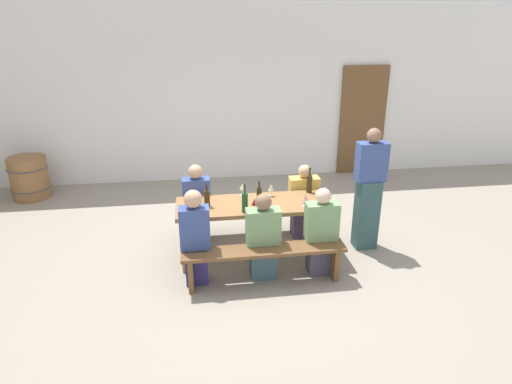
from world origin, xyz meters
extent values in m
plane|color=gray|center=(0.00, 0.00, 0.00)|extent=(24.00, 24.00, 0.00)
cube|color=white|center=(0.00, 3.23, 1.60)|extent=(14.00, 0.20, 3.20)
cube|color=brown|center=(2.55, 3.09, 1.05)|extent=(0.90, 0.06, 2.10)
cube|color=olive|center=(0.00, 0.00, 0.72)|extent=(2.00, 0.70, 0.05)
cylinder|color=olive|center=(-0.92, -0.29, 0.35)|extent=(0.07, 0.07, 0.70)
cylinder|color=olive|center=(0.92, -0.29, 0.35)|extent=(0.07, 0.07, 0.70)
cylinder|color=olive|center=(-0.92, 0.29, 0.35)|extent=(0.07, 0.07, 0.70)
cylinder|color=olive|center=(0.92, 0.29, 0.35)|extent=(0.07, 0.07, 0.70)
cube|color=brown|center=(0.00, -0.65, 0.43)|extent=(1.90, 0.30, 0.04)
cube|color=brown|center=(-0.85, -0.65, 0.21)|extent=(0.06, 0.24, 0.41)
cube|color=brown|center=(0.85, -0.65, 0.21)|extent=(0.06, 0.24, 0.41)
cube|color=brown|center=(0.00, 0.65, 0.43)|extent=(1.90, 0.30, 0.04)
cube|color=brown|center=(-0.85, 0.65, 0.21)|extent=(0.06, 0.24, 0.41)
cube|color=brown|center=(0.85, 0.65, 0.21)|extent=(0.06, 0.24, 0.41)
cylinder|color=#332814|center=(0.76, 0.27, 0.87)|extent=(0.08, 0.08, 0.24)
cylinder|color=#332814|center=(0.76, 0.27, 1.03)|extent=(0.03, 0.03, 0.09)
cylinder|color=black|center=(0.76, 0.27, 1.09)|extent=(0.03, 0.03, 0.01)
cylinder|color=#332814|center=(-0.61, -0.01, 0.85)|extent=(0.07, 0.07, 0.20)
cylinder|color=#332814|center=(-0.61, -0.01, 0.99)|extent=(0.03, 0.03, 0.07)
cylinder|color=black|center=(-0.61, -0.01, 1.03)|extent=(0.03, 0.03, 0.01)
cylinder|color=#332814|center=(0.02, -0.12, 0.87)|extent=(0.07, 0.07, 0.25)
cylinder|color=#332814|center=(0.02, -0.12, 1.04)|extent=(0.02, 0.02, 0.07)
cylinder|color=black|center=(0.02, -0.12, 1.08)|extent=(0.03, 0.03, 0.01)
cylinder|color=#194723|center=(-0.17, -0.26, 0.87)|extent=(0.07, 0.07, 0.24)
cylinder|color=#194723|center=(-0.17, -0.26, 1.04)|extent=(0.03, 0.03, 0.10)
cylinder|color=black|center=(-0.17, -0.26, 1.09)|extent=(0.03, 0.03, 0.01)
cylinder|color=silver|center=(0.58, -0.20, 0.75)|extent=(0.06, 0.06, 0.01)
cylinder|color=silver|center=(0.58, -0.20, 0.79)|extent=(0.01, 0.01, 0.07)
cone|color=#D18C93|center=(0.58, -0.20, 0.87)|extent=(0.08, 0.08, 0.09)
cylinder|color=silver|center=(0.91, 0.04, 0.75)|extent=(0.06, 0.06, 0.01)
cylinder|color=silver|center=(0.91, 0.04, 0.79)|extent=(0.01, 0.01, 0.07)
cone|color=#D18C93|center=(0.91, 0.04, 0.88)|extent=(0.07, 0.07, 0.09)
cylinder|color=silver|center=(-0.14, 0.27, 0.75)|extent=(0.06, 0.06, 0.01)
cylinder|color=silver|center=(-0.14, 0.27, 0.80)|extent=(0.01, 0.01, 0.09)
cone|color=beige|center=(-0.14, 0.27, 0.88)|extent=(0.08, 0.08, 0.08)
cylinder|color=silver|center=(-0.05, -0.22, 0.75)|extent=(0.06, 0.06, 0.01)
cylinder|color=silver|center=(-0.05, -0.22, 0.79)|extent=(0.01, 0.01, 0.07)
cone|color=maroon|center=(-0.05, -0.22, 0.86)|extent=(0.08, 0.08, 0.07)
cylinder|color=silver|center=(0.23, 0.21, 0.75)|extent=(0.06, 0.06, 0.01)
cylinder|color=silver|center=(0.23, 0.21, 0.79)|extent=(0.01, 0.01, 0.07)
cone|color=beige|center=(0.23, 0.21, 0.87)|extent=(0.08, 0.08, 0.09)
cube|color=navy|center=(-0.78, -0.50, 0.23)|extent=(0.26, 0.24, 0.45)
cube|color=#384C8C|center=(-0.78, -0.50, 0.70)|extent=(0.34, 0.20, 0.50)
sphere|color=tan|center=(-0.78, -0.50, 1.06)|extent=(0.21, 0.21, 0.21)
cube|color=#38545C|center=(0.01, -0.50, 0.23)|extent=(0.30, 0.24, 0.45)
cube|color=#729966|center=(0.01, -0.50, 0.66)|extent=(0.40, 0.20, 0.43)
sphere|color=#846047|center=(0.01, -0.50, 0.97)|extent=(0.19, 0.19, 0.19)
cube|color=#434053|center=(0.71, -0.50, 0.23)|extent=(0.29, 0.24, 0.45)
cube|color=#729966|center=(0.71, -0.50, 0.68)|extent=(0.39, 0.20, 0.46)
sphere|color=beige|center=(0.71, -0.50, 1.01)|extent=(0.18, 0.18, 0.18)
cube|color=#2F5572|center=(-0.74, 0.50, 0.23)|extent=(0.28, 0.24, 0.45)
cube|color=#384C8C|center=(-0.74, 0.50, 0.69)|extent=(0.37, 0.20, 0.49)
sphere|color=tan|center=(-0.74, 0.50, 1.03)|extent=(0.19, 0.19, 0.19)
cube|color=#4C3D5A|center=(0.75, 0.50, 0.23)|extent=(0.31, 0.24, 0.45)
cube|color=gold|center=(0.75, 0.50, 0.66)|extent=(0.41, 0.20, 0.43)
sphere|color=tan|center=(0.75, 0.50, 0.97)|extent=(0.18, 0.18, 0.18)
cube|color=#315354|center=(1.50, 0.05, 0.48)|extent=(0.29, 0.24, 0.96)
cube|color=#384C8C|center=(1.50, 0.05, 1.21)|extent=(0.38, 0.20, 0.51)
sphere|color=#846047|center=(1.50, 0.05, 1.56)|extent=(0.18, 0.18, 0.18)
cylinder|color=olive|center=(-3.58, 2.59, 0.36)|extent=(0.62, 0.62, 0.72)
torus|color=#4C4C51|center=(-3.58, 2.59, 0.54)|extent=(0.66, 0.66, 0.02)
torus|color=#4C4C51|center=(-3.58, 2.59, 0.18)|extent=(0.66, 0.66, 0.02)
camera|label=1|loc=(-0.74, -5.12, 2.94)|focal=31.26mm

